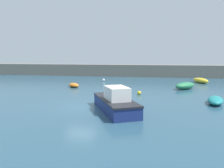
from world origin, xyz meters
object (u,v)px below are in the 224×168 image
at_px(dinghy_near_pier, 74,85).
at_px(rowboat_white_midwater, 201,80).
at_px(motorboat_grey_hull, 115,102).
at_px(mooring_buoy_yellow, 139,93).
at_px(mooring_buoy_white, 104,80).
at_px(rowboat_blue_near, 215,100).
at_px(open_tender_yellow, 185,86).

relative_size(dinghy_near_pier, rowboat_white_midwater, 0.61).
relative_size(motorboat_grey_hull, mooring_buoy_yellow, 15.02).
height_order(dinghy_near_pier, rowboat_white_midwater, rowboat_white_midwater).
height_order(dinghy_near_pier, motorboat_grey_hull, motorboat_grey_hull).
relative_size(dinghy_near_pier, mooring_buoy_white, 5.30).
bearing_deg(rowboat_white_midwater, motorboat_grey_hull, -50.41).
relative_size(rowboat_blue_near, mooring_buoy_white, 7.98).
xyz_separation_m(motorboat_grey_hull, mooring_buoy_white, (-5.10, 19.05, -0.50)).
relative_size(motorboat_grey_hull, rowboat_blue_near, 1.86).
xyz_separation_m(rowboat_blue_near, mooring_buoy_yellow, (-6.98, 3.36, -0.11)).
bearing_deg(open_tender_yellow, mooring_buoy_yellow, -4.02).
relative_size(motorboat_grey_hull, mooring_buoy_white, 14.88).
xyz_separation_m(dinghy_near_pier, motorboat_grey_hull, (7.66, -11.76, 0.43)).
bearing_deg(rowboat_white_midwater, dinghy_near_pier, -89.05).
height_order(dinghy_near_pier, rowboat_blue_near, rowboat_blue_near).
bearing_deg(mooring_buoy_yellow, motorboat_grey_hull, -100.74).
relative_size(rowboat_white_midwater, mooring_buoy_yellow, 8.70).
xyz_separation_m(dinghy_near_pier, mooring_buoy_yellow, (9.09, -4.21, -0.07)).
xyz_separation_m(motorboat_grey_hull, rowboat_white_midwater, (10.37, 19.59, -0.32)).
relative_size(open_tender_yellow, mooring_buoy_yellow, 8.15).
xyz_separation_m(rowboat_blue_near, mooring_buoy_white, (-13.51, 14.85, -0.11)).
bearing_deg(mooring_buoy_white, rowboat_white_midwater, 2.02).
bearing_deg(rowboat_blue_near, mooring_buoy_white, -123.66).
bearing_deg(rowboat_white_midwater, open_tender_yellow, -48.45).
distance_m(dinghy_near_pier, mooring_buoy_white, 7.72).
xyz_separation_m(open_tender_yellow, motorboat_grey_hull, (-7.01, -12.69, 0.27)).
distance_m(rowboat_white_midwater, mooring_buoy_yellow, 15.00).
xyz_separation_m(open_tender_yellow, rowboat_white_midwater, (3.36, 6.91, -0.05)).
bearing_deg(open_tender_yellow, rowboat_blue_near, 52.72).
height_order(dinghy_near_pier, mooring_buoy_yellow, dinghy_near_pier).
bearing_deg(dinghy_near_pier, open_tender_yellow, -130.63).
height_order(motorboat_grey_hull, rowboat_blue_near, motorboat_grey_hull).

